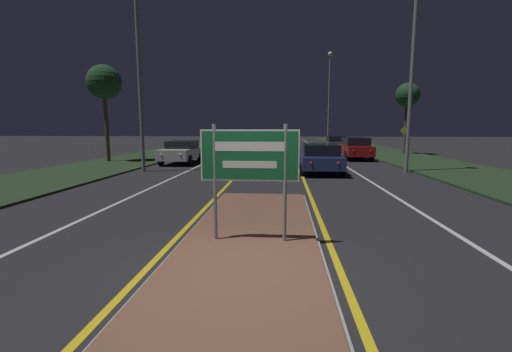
# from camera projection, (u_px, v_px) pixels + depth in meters

# --- Properties ---
(ground_plane) EXTENTS (160.00, 160.00, 0.00)m
(ground_plane) POSITION_uv_depth(u_px,v_px,m) (241.00, 276.00, 5.11)
(ground_plane) COLOR #232326
(median_island) EXTENTS (2.63, 9.19, 0.10)m
(median_island) POSITION_uv_depth(u_px,v_px,m) (250.00, 243.00, 6.45)
(median_island) COLOR #999993
(median_island) RESTS_ON ground_plane
(verge_left) EXTENTS (5.00, 100.00, 0.08)m
(verge_left) POSITION_uv_depth(u_px,v_px,m) (147.00, 157.00, 25.58)
(verge_left) COLOR #23381E
(verge_left) RESTS_ON ground_plane
(verge_right) EXTENTS (5.00, 100.00, 0.08)m
(verge_right) POSITION_uv_depth(u_px,v_px,m) (409.00, 158.00, 24.12)
(verge_right) COLOR #23381E
(verge_right) RESTS_ON ground_plane
(centre_line_yellow_left) EXTENTS (0.12, 70.00, 0.01)m
(centre_line_yellow_left) POSITION_uv_depth(u_px,v_px,m) (258.00, 153.00, 29.90)
(centre_line_yellow_left) COLOR gold
(centre_line_yellow_left) RESTS_ON ground_plane
(centre_line_yellow_right) EXTENTS (0.12, 70.00, 0.01)m
(centre_line_yellow_right) POSITION_uv_depth(u_px,v_px,m) (293.00, 153.00, 29.67)
(centre_line_yellow_right) COLOR gold
(centre_line_yellow_right) RESTS_ON ground_plane
(lane_line_white_left) EXTENTS (0.12, 70.00, 0.01)m
(lane_line_white_left) POSITION_uv_depth(u_px,v_px,m) (228.00, 153.00, 30.11)
(lane_line_white_left) COLOR silver
(lane_line_white_left) RESTS_ON ground_plane
(lane_line_white_right) EXTENTS (0.12, 70.00, 0.01)m
(lane_line_white_right) POSITION_uv_depth(u_px,v_px,m) (324.00, 153.00, 29.46)
(lane_line_white_right) COLOR silver
(lane_line_white_right) RESTS_ON ground_plane
(edge_line_white_left) EXTENTS (0.10, 70.00, 0.01)m
(edge_line_white_left) POSITION_uv_depth(u_px,v_px,m) (195.00, 152.00, 30.34)
(edge_line_white_left) COLOR silver
(edge_line_white_left) RESTS_ON ground_plane
(edge_line_white_right) EXTENTS (0.10, 70.00, 0.01)m
(edge_line_white_right) POSITION_uv_depth(u_px,v_px,m) (360.00, 153.00, 29.23)
(edge_line_white_right) COLOR silver
(edge_line_white_right) RESTS_ON ground_plane
(highway_sign) EXTENTS (1.80, 0.07, 2.16)m
(highway_sign) POSITION_uv_depth(u_px,v_px,m) (250.00, 161.00, 6.23)
(highway_sign) COLOR gray
(highway_sign) RESTS_ON median_island
(streetlight_left_near) EXTENTS (0.53, 0.53, 10.77)m
(streetlight_left_near) POSITION_uv_depth(u_px,v_px,m) (137.00, 29.00, 16.25)
(streetlight_left_near) COLOR gray
(streetlight_left_near) RESTS_ON ground_plane
(streetlight_right_near) EXTENTS (0.59, 0.59, 9.74)m
(streetlight_right_near) POSITION_uv_depth(u_px,v_px,m) (414.00, 33.00, 15.95)
(streetlight_right_near) COLOR gray
(streetlight_right_near) RESTS_ON ground_plane
(streetlight_right_far) EXTENTS (0.59, 0.59, 11.39)m
(streetlight_right_far) POSITION_uv_depth(u_px,v_px,m) (329.00, 84.00, 42.28)
(streetlight_right_far) COLOR gray
(streetlight_right_far) RESTS_ON ground_plane
(car_receding_0) EXTENTS (2.00, 4.51, 1.39)m
(car_receding_0) POSITION_uv_depth(u_px,v_px,m) (319.00, 158.00, 16.76)
(car_receding_0) COLOR navy
(car_receding_0) RESTS_ON ground_plane
(car_receding_1) EXTENTS (1.85, 4.75, 1.51)m
(car_receding_1) POSITION_uv_depth(u_px,v_px,m) (355.00, 148.00, 23.82)
(car_receding_1) COLOR maroon
(car_receding_1) RESTS_ON ground_plane
(car_receding_2) EXTENTS (1.88, 4.19, 1.40)m
(car_receding_2) POSITION_uv_depth(u_px,v_px,m) (335.00, 143.00, 32.46)
(car_receding_2) COLOR #4C514C
(car_receding_2) RESTS_ON ground_plane
(car_approaching_0) EXTENTS (1.90, 4.16, 1.37)m
(car_approaching_0) POSITION_uv_depth(u_px,v_px,m) (182.00, 152.00, 21.02)
(car_approaching_0) COLOR silver
(car_approaching_0) RESTS_ON ground_plane
(warning_sign) EXTENTS (0.60, 0.06, 2.19)m
(warning_sign) POSITION_uv_depth(u_px,v_px,m) (404.00, 139.00, 24.43)
(warning_sign) COLOR gray
(warning_sign) RESTS_ON verge_right
(roadside_palm_left) EXTENTS (2.08, 2.08, 5.94)m
(roadside_palm_left) POSITION_uv_depth(u_px,v_px,m) (104.00, 83.00, 21.07)
(roadside_palm_left) COLOR #4C3823
(roadside_palm_left) RESTS_ON verge_left
(roadside_palm_right) EXTENTS (1.86, 1.86, 5.63)m
(roadside_palm_right) POSITION_uv_depth(u_px,v_px,m) (407.00, 96.00, 27.24)
(roadside_palm_right) COLOR #4C3823
(roadside_palm_right) RESTS_ON verge_right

